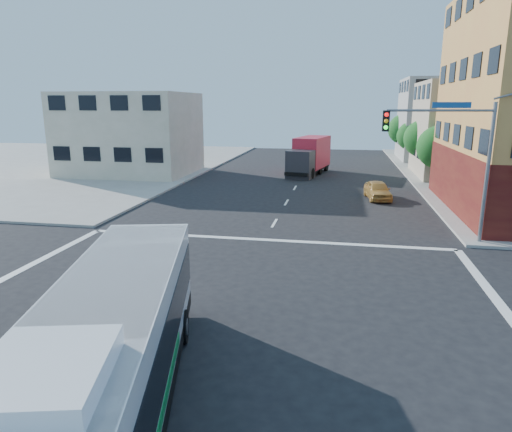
# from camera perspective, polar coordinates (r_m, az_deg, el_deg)

# --- Properties ---
(ground) EXTENTS (120.00, 120.00, 0.00)m
(ground) POSITION_cam_1_polar(r_m,az_deg,el_deg) (15.19, -5.00, -13.21)
(ground) COLOR black
(ground) RESTS_ON ground
(sidewalk_nw) EXTENTS (50.00, 50.00, 0.15)m
(sidewalk_nw) POSITION_cam_1_polar(r_m,az_deg,el_deg) (62.07, -28.30, 5.86)
(sidewalk_nw) COLOR gray
(sidewalk_nw) RESTS_ON ground
(building_east_near) EXTENTS (12.06, 10.06, 9.00)m
(building_east_near) POSITION_cam_1_polar(r_m,az_deg,el_deg) (48.88, 26.67, 9.57)
(building_east_near) COLOR tan
(building_east_near) RESTS_ON ground
(building_east_far) EXTENTS (12.06, 10.06, 10.00)m
(building_east_far) POSITION_cam_1_polar(r_m,az_deg,el_deg) (62.44, 23.26, 10.98)
(building_east_far) COLOR #9D9C97
(building_east_far) RESTS_ON ground
(building_west) EXTENTS (12.06, 10.06, 8.00)m
(building_west) POSITION_cam_1_polar(r_m,az_deg,el_deg) (47.83, -15.40, 9.86)
(building_west) COLOR beige
(building_west) RESTS_ON ground
(signal_mast_ne) EXTENTS (7.91, 1.13, 8.07)m
(signal_mast_ne) POSITION_cam_1_polar(r_m,az_deg,el_deg) (24.31, 23.48, 8.17)
(signal_mast_ne) COLOR slate
(signal_mast_ne) RESTS_ON ground
(street_tree_a) EXTENTS (3.60, 3.60, 5.53)m
(street_tree_a) POSITION_cam_1_polar(r_m,az_deg,el_deg) (41.88, 22.02, 8.29)
(street_tree_a) COLOR #362513
(street_tree_a) RESTS_ON ground
(street_tree_b) EXTENTS (3.80, 3.80, 5.79)m
(street_tree_b) POSITION_cam_1_polar(r_m,az_deg,el_deg) (49.71, 20.28, 9.34)
(street_tree_b) COLOR #362513
(street_tree_b) RESTS_ON ground
(street_tree_c) EXTENTS (3.40, 3.40, 5.29)m
(street_tree_c) POSITION_cam_1_polar(r_m,az_deg,el_deg) (57.62, 18.97, 9.65)
(street_tree_c) COLOR #362513
(street_tree_c) RESTS_ON ground
(street_tree_d) EXTENTS (4.00, 4.00, 6.03)m
(street_tree_d) POSITION_cam_1_polar(r_m,az_deg,el_deg) (65.52, 18.03, 10.50)
(street_tree_d) COLOR #362513
(street_tree_d) RESTS_ON ground
(transit_bus) EXTENTS (5.20, 11.88, 3.44)m
(transit_bus) POSITION_cam_1_polar(r_m,az_deg,el_deg) (10.43, -18.20, -16.89)
(transit_bus) COLOR black
(transit_bus) RESTS_ON ground
(box_truck) EXTENTS (4.01, 8.47, 3.67)m
(box_truck) POSITION_cam_1_polar(r_m,az_deg,el_deg) (46.43, 6.66, 7.39)
(box_truck) COLOR #29282D
(box_truck) RESTS_ON ground
(parked_car) EXTENTS (2.09, 4.15, 1.35)m
(parked_car) POSITION_cam_1_polar(r_m,az_deg,el_deg) (35.13, 14.97, 3.14)
(parked_car) COLOR #C3903F
(parked_car) RESTS_ON ground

